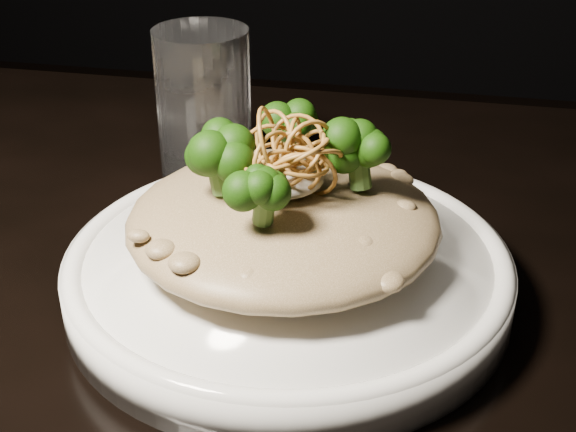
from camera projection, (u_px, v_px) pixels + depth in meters
The scene contains 7 objects.
table at pixel (209, 420), 0.52m from camera, with size 1.10×0.80×0.75m.
plate at pixel (288, 273), 0.50m from camera, with size 0.27×0.27×0.03m, color white.
risotto at pixel (283, 220), 0.49m from camera, with size 0.19×0.19×0.04m, color brown.
broccoli at pixel (282, 157), 0.46m from camera, with size 0.12×0.12×0.04m, color black, non-canonical shape.
cheese at pixel (280, 177), 0.47m from camera, with size 0.05×0.05×0.01m, color white.
shallots at pixel (288, 148), 0.45m from camera, with size 0.05×0.05×0.03m, color brown, non-canonical shape.
drinking_glass at pixel (204, 111), 0.61m from camera, with size 0.07×0.07×0.13m, color silver.
Camera 1 is at (0.13, -0.37, 1.04)m, focal length 50.00 mm.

